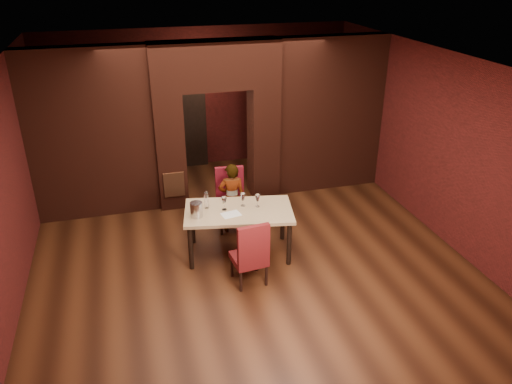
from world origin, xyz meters
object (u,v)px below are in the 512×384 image
at_px(wine_glass_c, 258,201).
at_px(wine_bucket, 196,210).
at_px(wine_glass_a, 224,203).
at_px(water_bottle, 206,200).
at_px(chair_far, 231,200).
at_px(dining_table, 239,232).
at_px(potted_plant, 262,215).
at_px(chair_near, 249,251).
at_px(person_seated, 232,198).
at_px(wine_glass_b, 243,200).

height_order(wine_glass_c, wine_bucket, wine_bucket).
height_order(wine_glass_a, wine_bucket, wine_bucket).
bearing_deg(wine_glass_c, wine_bucket, -175.86).
bearing_deg(water_bottle, wine_glass_c, -12.47).
bearing_deg(wine_bucket, chair_far, 49.60).
distance_m(dining_table, potted_plant, 1.09).
xyz_separation_m(wine_glass_a, wine_bucket, (-0.47, -0.11, 0.01)).
distance_m(chair_far, chair_near, 1.70).
distance_m(person_seated, wine_glass_a, 0.81).
xyz_separation_m(chair_near, wine_glass_a, (-0.17, 0.90, 0.39)).
xyz_separation_m(wine_glass_c, potted_plant, (0.33, 0.81, -0.73)).
relative_size(chair_far, wine_glass_b, 5.09).
height_order(person_seated, wine_glass_b, person_seated).
height_order(chair_far, potted_plant, chair_far).
distance_m(wine_bucket, potted_plant, 1.78).
xyz_separation_m(chair_far, wine_glass_a, (-0.30, -0.80, 0.37)).
distance_m(dining_table, wine_glass_b, 0.55).
distance_m(chair_far, wine_glass_b, 0.83).
relative_size(dining_table, chair_far, 1.54).
bearing_deg(wine_glass_c, person_seated, 109.82).
relative_size(person_seated, wine_glass_b, 5.90).
relative_size(dining_table, wine_glass_b, 7.86).
relative_size(wine_glass_c, water_bottle, 0.72).
distance_m(chair_far, water_bottle, 0.95).
height_order(chair_near, potted_plant, chair_near).
xyz_separation_m(dining_table, wine_glass_b, (0.11, 0.13, 0.52)).
xyz_separation_m(chair_far, person_seated, (-0.01, -0.09, 0.09)).
bearing_deg(potted_plant, wine_bucket, -146.83).
bearing_deg(dining_table, wine_bucket, -165.93).
bearing_deg(chair_far, dining_table, -90.18).
relative_size(wine_glass_b, wine_bucket, 0.91).
bearing_deg(chair_far, water_bottle, -126.11).
xyz_separation_m(chair_far, chair_near, (-0.12, -1.70, -0.03)).
relative_size(chair_near, wine_glass_a, 4.80).
distance_m(chair_far, wine_glass_c, 0.95).
bearing_deg(wine_glass_a, water_bottle, 151.47).
xyz_separation_m(chair_near, wine_glass_b, (0.15, 0.95, 0.39)).
relative_size(person_seated, water_bottle, 4.40).
xyz_separation_m(wine_glass_b, water_bottle, (-0.60, 0.09, 0.04)).
relative_size(chair_far, wine_glass_c, 5.24).
relative_size(wine_glass_a, wine_bucket, 0.92).
distance_m(wine_glass_a, water_bottle, 0.31).
distance_m(chair_far, wine_glass_a, 0.93).
xyz_separation_m(wine_bucket, potted_plant, (1.36, 0.89, -0.74)).
bearing_deg(chair_near, dining_table, -99.02).
bearing_deg(wine_bucket, wine_glass_b, 11.76).
bearing_deg(chair_near, wine_glass_b, -104.84).
xyz_separation_m(person_seated, wine_glass_c, (0.27, -0.75, 0.27)).
distance_m(dining_table, person_seated, 0.82).
xyz_separation_m(dining_table, potted_plant, (0.66, 0.85, -0.21)).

